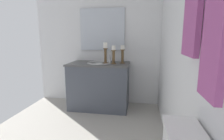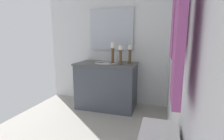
{
  "view_description": "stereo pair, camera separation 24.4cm",
  "coord_description": "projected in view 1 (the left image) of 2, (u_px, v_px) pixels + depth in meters",
  "views": [
    {
      "loc": [
        1.53,
        0.78,
        1.21
      ],
      "look_at": [
        -0.33,
        0.48,
        0.85
      ],
      "focal_mm": 27.33,
      "sensor_mm": 36.0,
      "label": 1
    },
    {
      "loc": [
        1.47,
        1.02,
        1.21
      ],
      "look_at": [
        -0.33,
        0.48,
        0.85
      ],
      "focal_mm": 27.33,
      "sensor_mm": 36.0,
      "label": 2
    }
  ],
  "objects": [
    {
      "name": "candle_holder_mid",
      "position": [
        105.0,
        52.0,
        2.81
      ],
      "size": [
        0.09,
        0.09,
        0.35
      ],
      "color": "brown",
      "rests_on": "vanity_cabinet"
    },
    {
      "name": "candle_holder_short",
      "position": [
        114.0,
        54.0,
        2.76
      ],
      "size": [
        0.09,
        0.09,
        0.3
      ],
      "color": "brown",
      "rests_on": "vanity_cabinet"
    },
    {
      "name": "candle_holder_tall",
      "position": [
        122.0,
        54.0,
        2.82
      ],
      "size": [
        0.09,
        0.09,
        0.3
      ],
      "color": "brown",
      "rests_on": "vanity_cabinet"
    },
    {
      "name": "towel_near_vanity",
      "position": [
        192.0,
        22.0,
        0.99
      ],
      "size": [
        0.27,
        0.03,
        0.4
      ],
      "primitive_type": "cube",
      "color": "#A54C8C",
      "rests_on": "towel_bar"
    },
    {
      "name": "wall_left",
      "position": [
        97.0,
        37.0,
        3.13
      ],
      "size": [
        0.04,
        2.3,
        2.45
      ],
      "primitive_type": "cube",
      "color": "white",
      "rests_on": "ground"
    },
    {
      "name": "vanity_cabinet",
      "position": [
        99.0,
        86.0,
        2.95
      ],
      "size": [
        0.58,
        1.03,
        0.79
      ],
      "color": "#474C56",
      "rests_on": "ground"
    },
    {
      "name": "mirror",
      "position": [
        102.0,
        29.0,
        3.05
      ],
      "size": [
        0.02,
        0.8,
        0.73
      ],
      "primitive_type": "cube",
      "color": "silver"
    },
    {
      "name": "sink_basin",
      "position": [
        99.0,
        65.0,
        2.89
      ],
      "size": [
        0.4,
        0.4,
        0.24
      ],
      "color": "white",
      "rests_on": "vanity_cabinet"
    },
    {
      "name": "towel_center",
      "position": [
        215.0,
        33.0,
        0.67
      ],
      "size": [
        0.2,
        0.03,
        0.55
      ],
      "primitive_type": "cube",
      "color": "#A54C8C",
      "rests_on": "towel_bar"
    },
    {
      "name": "wall_back",
      "position": [
        185.0,
        36.0,
        1.42
      ],
      "size": [
        3.15,
        0.04,
        2.45
      ],
      "primitive_type": "cube",
      "color": "white",
      "rests_on": "ground"
    }
  ]
}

